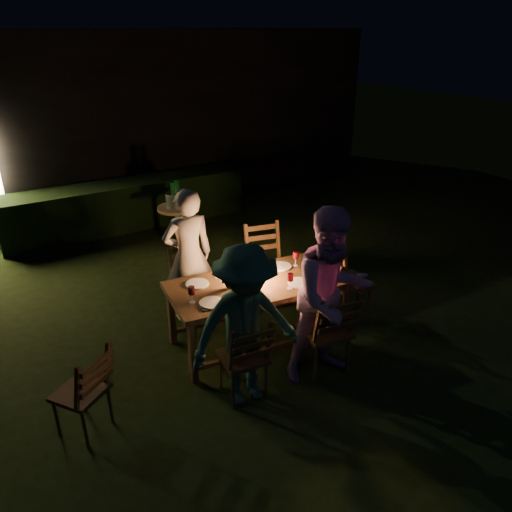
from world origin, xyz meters
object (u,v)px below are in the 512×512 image
dining_table (253,289)px  person_house_side (188,256)px  ice_bucket (176,200)px  bottle_bucket_a (173,198)px  chair_far_right (267,279)px  person_opp_right (331,296)px  bottle_bucket_b (178,195)px  bottle_table (231,276)px  chair_far_left (192,297)px  lantern (255,267)px  chair_spare (84,405)px  side_table (177,212)px  chair_near_right (325,345)px  chair_near_left (244,370)px  chair_end (346,294)px  person_opp_left (245,327)px

dining_table → person_house_side: person_house_side is taller
ice_bucket → dining_table: bearing=-95.1°
bottle_bucket_a → chair_far_right: bearing=-76.9°
person_opp_right → bottle_bucket_b: size_ratio=5.60×
bottle_bucket_a → bottle_table: bearing=-99.6°
chair_far_left → lantern: bearing=124.7°
dining_table → person_opp_right: size_ratio=1.05×
lantern → chair_spare: bearing=-167.2°
chair_far_left → bottle_bucket_a: size_ratio=2.91×
chair_far_right → person_house_side: person_house_side is taller
lantern → bottle_table: bearing=-176.6°
lantern → side_table: 2.63m
side_table → chair_far_left: bearing=-108.1°
chair_near_right → bottle_bucket_b: bearing=99.4°
bottle_table → chair_near_left: bearing=-110.6°
dining_table → chair_near_right: size_ratio=1.85×
ice_bucket → bottle_table: bearing=-100.5°
chair_spare → bottle_bucket_b: bottle_bucket_b is taller
chair_near_right → person_opp_right: (-0.00, -0.05, 0.59)m
person_opp_right → bottle_bucket_b: bearing=97.2°
chair_near_left → chair_end: size_ratio=0.87×
person_house_side → ice_bucket: (0.60, 1.79, 0.07)m
chair_spare → bottle_table: size_ratio=3.19×
chair_near_left → person_house_side: (0.17, 1.58, 0.53)m
lantern → ice_bucket: bearing=86.0°
chair_near_left → person_opp_left: size_ratio=0.58×
chair_near_left → chair_end: 1.85m
chair_far_right → chair_end: 1.03m
chair_far_right → lantern: 1.06m
chair_near_left → bottle_table: (0.28, 0.74, 0.61)m
person_house_side → bottle_table: 0.85m
chair_end → bottle_bucket_a: bottle_bucket_a is taller
chair_near_right → lantern: size_ratio=2.90×
ice_bucket → chair_far_left: bearing=-108.1°
chair_far_left → chair_far_right: size_ratio=0.90×
person_house_side → bottle_bucket_a: bearing=-101.3°
chair_far_left → ice_bucket: size_ratio=3.11×
chair_far_left → bottle_bucket_b: (0.65, 1.88, 0.65)m
lantern → bottle_bucket_a: 2.58m
bottle_bucket_a → chair_end: bearing=-69.4°
person_opp_right → person_opp_left: bearing=180.0°
bottle_bucket_b → chair_far_right: bearing=-80.2°
person_opp_left → ice_bucket: 3.51m
person_opp_right → bottle_bucket_a: 3.48m
chair_near_left → chair_end: bearing=23.9°
chair_end → bottle_bucket_a: bearing=-154.1°
person_house_side → person_opp_right: bearing=118.8°
chair_spare → bottle_bucket_a: 3.76m
chair_near_left → chair_far_right: chair_far_right is taller
dining_table → side_table: (0.24, 2.66, 0.01)m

